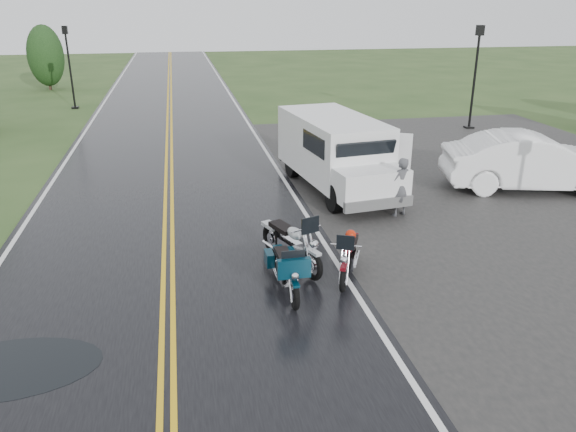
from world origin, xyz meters
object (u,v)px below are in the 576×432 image
(motorcycle_red, at_px, (344,268))
(van_white, at_px, (335,173))
(sedan_white, at_px, (531,163))
(person_at_van, at_px, (400,188))
(lamp_post_far_right, at_px, (475,78))
(motorcycle_teal, at_px, (294,284))
(motorcycle_silver, at_px, (313,253))
(lamp_post_far_left, at_px, (70,68))

(motorcycle_red, relative_size, van_white, 0.34)
(sedan_white, bearing_deg, person_at_van, 120.11)
(van_white, relative_size, lamp_post_far_right, 1.26)
(motorcycle_red, xyz_separation_m, motorcycle_teal, (-1.13, -0.50, 0.01))
(motorcycle_silver, bearing_deg, lamp_post_far_right, 30.70)
(lamp_post_far_left, bearing_deg, motorcycle_silver, -70.15)
(lamp_post_far_left, bearing_deg, lamp_post_far_right, -25.56)
(motorcycle_silver, relative_size, sedan_white, 0.43)
(motorcycle_teal, bearing_deg, lamp_post_far_left, 106.72)
(motorcycle_teal, xyz_separation_m, lamp_post_far_right, (11.51, 14.81, 1.76))
(motorcycle_teal, bearing_deg, motorcycle_red, 23.06)
(lamp_post_far_right, bearing_deg, van_white, -133.86)
(van_white, bearing_deg, motorcycle_red, -111.06)
(motorcycle_red, height_order, lamp_post_far_left, lamp_post_far_left)
(motorcycle_silver, height_order, lamp_post_far_left, lamp_post_far_left)
(motorcycle_silver, relative_size, lamp_post_far_left, 0.52)
(person_at_van, bearing_deg, motorcycle_silver, 23.83)
(motorcycle_teal, height_order, sedan_white, sedan_white)
(motorcycle_silver, height_order, van_white, van_white)
(motorcycle_silver, bearing_deg, motorcycle_red, -71.11)
(motorcycle_silver, height_order, sedan_white, sedan_white)
(motorcycle_teal, relative_size, lamp_post_far_left, 0.46)
(person_at_van, bearing_deg, motorcycle_teal, 27.01)
(person_at_van, relative_size, sedan_white, 0.31)
(motorcycle_teal, height_order, lamp_post_far_right, lamp_post_far_right)
(motorcycle_teal, distance_m, sedan_white, 10.69)
(sedan_white, bearing_deg, lamp_post_far_right, -2.92)
(motorcycle_red, bearing_deg, motorcycle_teal, -131.95)
(motorcycle_red, height_order, sedan_white, sedan_white)
(sedan_white, distance_m, lamp_post_far_right, 9.35)
(van_white, relative_size, person_at_van, 3.58)
(motorcycle_red, distance_m, van_white, 4.80)
(motorcycle_silver, xyz_separation_m, lamp_post_far_left, (-8.24, 22.84, 1.54))
(motorcycle_teal, distance_m, lamp_post_far_right, 18.84)
(van_white, bearing_deg, motorcycle_silver, -119.50)
(motorcycle_red, xyz_separation_m, person_at_van, (2.79, 4.01, 0.23))
(motorcycle_teal, height_order, motorcycle_silver, motorcycle_silver)
(van_white, xyz_separation_m, lamp_post_far_left, (-9.85, 18.81, 1.07))
(person_at_van, distance_m, lamp_post_far_right, 12.89)
(lamp_post_far_left, bearing_deg, motorcycle_red, -69.54)
(person_at_van, bearing_deg, motorcycle_red, 33.17)
(van_white, height_order, sedan_white, van_white)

